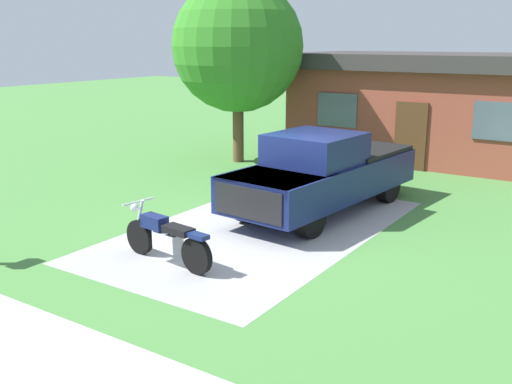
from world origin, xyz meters
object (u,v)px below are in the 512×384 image
at_px(neighbor_house, 437,105).
at_px(motorcycle, 166,238).
at_px(pickup_truck, 325,171).
at_px(shade_tree, 238,46).

bearing_deg(neighbor_house, motorcycle, -94.39).
xyz_separation_m(motorcycle, pickup_truck, (0.84, 4.62, 0.48)).
bearing_deg(neighbor_house, shade_tree, -139.59).
height_order(motorcycle, shade_tree, shade_tree).
bearing_deg(shade_tree, neighbor_house, 40.41).
xyz_separation_m(pickup_truck, neighbor_house, (0.13, 8.07, 0.84)).
height_order(motorcycle, neighbor_house, neighbor_house).
distance_m(pickup_truck, neighbor_house, 8.12).
xyz_separation_m(pickup_truck, shade_tree, (-5.05, 3.66, 2.78)).
xyz_separation_m(motorcycle, neighbor_house, (0.97, 12.69, 1.32)).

